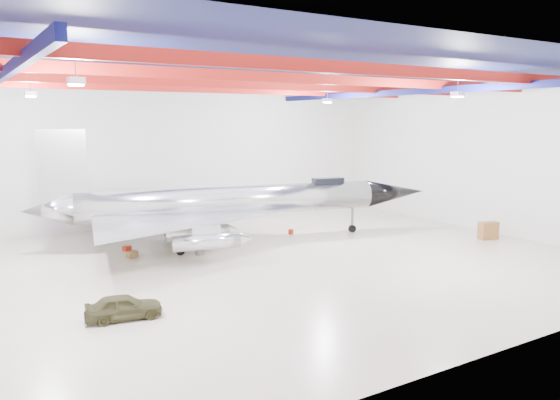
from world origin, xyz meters
TOP-DOWN VIEW (x-y plane):
  - floor at (0.00, 0.00)m, footprint 40.00×40.00m
  - wall_back at (0.00, 15.00)m, footprint 40.00×0.00m
  - wall_right at (20.00, 0.00)m, footprint 0.00×30.00m
  - ceiling at (0.00, 0.00)m, footprint 40.00×40.00m
  - ceiling_structure at (0.00, 0.00)m, footprint 39.50×29.50m
  - jet_aircraft at (2.15, 6.09)m, footprint 28.17×19.16m
  - jeep at (-8.31, -4.66)m, footprint 3.33×1.78m
  - desk at (17.80, -2.54)m, footprint 1.45×0.96m
  - crate_ply at (-4.99, 5.38)m, footprint 0.70×0.64m
  - toolbox_red at (-4.79, 7.24)m, footprint 0.57×0.51m
  - engine_drum at (-1.22, 3.91)m, footprint 0.58×0.58m
  - parts_bin at (1.20, 8.79)m, footprint 0.65×0.55m
  - tool_chest at (6.96, 6.14)m, footprint 0.41×0.41m
  - oil_barrel at (-0.34, 6.99)m, footprint 0.48×0.38m
  - spares_box at (-0.51, 7.48)m, footprint 0.48×0.48m

SIDE VIEW (x-z plane):
  - floor at x=0.00m, z-range 0.00..0.00m
  - toolbox_red at x=-4.79m, z-range 0.00..0.32m
  - oil_barrel at x=-0.34m, z-range 0.00..0.33m
  - tool_chest at x=6.96m, z-range 0.00..0.35m
  - spares_box at x=-0.51m, z-range 0.00..0.36m
  - crate_ply at x=-4.99m, z-range 0.00..0.41m
  - parts_bin at x=1.20m, z-range 0.00..0.41m
  - engine_drum at x=-1.22m, z-range 0.00..0.47m
  - jeep at x=-8.31m, z-range 0.00..1.08m
  - desk at x=17.80m, z-range 0.00..1.22m
  - jet_aircraft at x=2.15m, z-range -1.33..6.41m
  - wall_back at x=0.00m, z-range -14.50..25.50m
  - wall_right at x=20.00m, z-range -9.50..20.50m
  - ceiling_structure at x=0.00m, z-range 9.79..10.86m
  - ceiling at x=0.00m, z-range 11.00..11.00m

